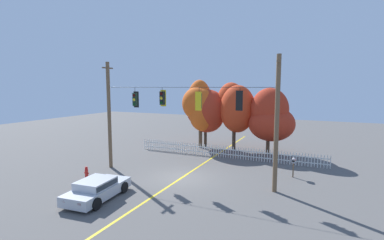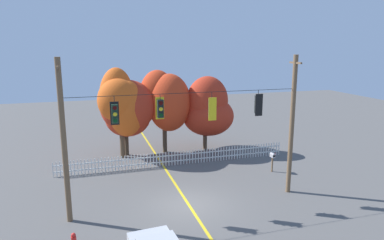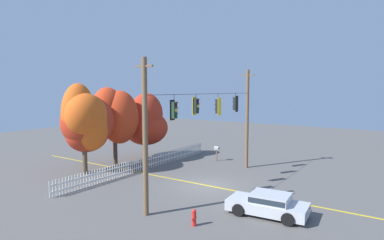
% 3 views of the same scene
% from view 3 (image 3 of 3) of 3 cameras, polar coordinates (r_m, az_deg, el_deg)
% --- Properties ---
extents(ground, '(80.00, 80.00, 0.00)m').
position_cam_3_polar(ground, '(22.38, 2.83, -11.46)').
color(ground, '#565451').
extents(lane_centerline_stripe, '(0.16, 36.00, 0.01)m').
position_cam_3_polar(lane_centerline_stripe, '(22.38, 2.83, -11.46)').
color(lane_centerline_stripe, gold).
rests_on(lane_centerline_stripe, ground).
extents(signal_support_span, '(12.66, 1.10, 8.09)m').
position_cam_3_polar(signal_support_span, '(21.55, 2.88, -0.91)').
color(signal_support_span, brown).
rests_on(signal_support_span, ground).
extents(traffic_signal_northbound_secondary, '(0.43, 0.38, 1.46)m').
position_cam_3_polar(traffic_signal_northbound_secondary, '(18.35, -3.19, 1.77)').
color(traffic_signal_northbound_secondary, black).
extents(traffic_signal_eastbound_side, '(0.43, 0.38, 1.31)m').
position_cam_3_polar(traffic_signal_eastbound_side, '(20.19, 0.70, 2.49)').
color(traffic_signal_eastbound_side, black).
extents(traffic_signal_westbound_side, '(0.43, 0.38, 1.50)m').
position_cam_3_polar(traffic_signal_westbound_side, '(22.55, 4.59, 2.41)').
color(traffic_signal_westbound_side, black).
extents(traffic_signal_southbound_primary, '(0.43, 0.38, 1.41)m').
position_cam_3_polar(traffic_signal_southbound_primary, '(24.93, 7.64, 2.86)').
color(traffic_signal_southbound_primary, black).
extents(white_picket_fence, '(16.92, 0.06, 1.04)m').
position_cam_3_polar(white_picket_fence, '(26.80, -8.25, -7.52)').
color(white_picket_fence, silver).
rests_on(white_picket_fence, ground).
extents(autumn_maple_near_fence, '(3.49, 3.26, 6.96)m').
position_cam_3_polar(autumn_maple_near_fence, '(25.81, -18.27, 0.38)').
color(autumn_maple_near_fence, brown).
rests_on(autumn_maple_near_fence, ground).
extents(autumn_maple_mid, '(4.24, 3.83, 6.01)m').
position_cam_3_polar(autumn_maple_mid, '(26.59, -17.88, -0.90)').
color(autumn_maple_mid, '#473828').
rests_on(autumn_maple_mid, ground).
extents(autumn_oak_far_east, '(3.94, 3.58, 6.69)m').
position_cam_3_polar(autumn_oak_far_east, '(28.55, -13.61, 0.96)').
color(autumn_oak_far_east, '#473828').
rests_on(autumn_oak_far_east, ground).
extents(autumn_maple_far_west, '(4.21, 4.08, 6.17)m').
position_cam_3_polar(autumn_maple_far_west, '(30.72, -8.16, -0.44)').
color(autumn_maple_far_west, brown).
rests_on(autumn_maple_far_west, ground).
extents(parked_car, '(2.23, 4.17, 1.15)m').
position_cam_3_polar(parked_car, '(17.73, 13.27, -14.13)').
color(parked_car, '#B7BABF').
rests_on(parked_car, ground).
extents(fire_hydrant, '(0.38, 0.22, 0.82)m').
position_cam_3_polar(fire_hydrant, '(16.12, 0.35, -16.78)').
color(fire_hydrant, red).
rests_on(fire_hydrant, ground).
extents(roadside_mailbox, '(0.25, 0.44, 1.35)m').
position_cam_3_polar(roadside_mailbox, '(29.59, 4.36, -5.12)').
color(roadside_mailbox, brown).
rests_on(roadside_mailbox, ground).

